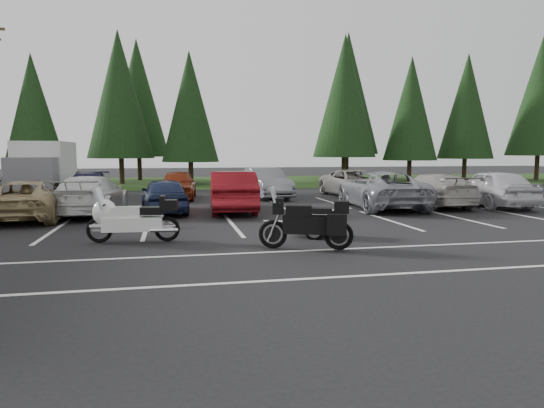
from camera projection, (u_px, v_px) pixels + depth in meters
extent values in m
plane|color=black|center=(220.00, 230.00, 14.60)|extent=(120.00, 120.00, 0.00)
cube|color=#193310|center=(190.00, 182.00, 37.97)|extent=(80.00, 16.00, 0.01)
cube|color=slate|center=(210.00, 169.00, 68.95)|extent=(70.00, 50.00, 0.02)
cube|color=silver|center=(215.00, 221.00, 16.55)|extent=(32.00, 16.00, 0.01)
cylinder|color=#332316|center=(36.00, 171.00, 33.20)|extent=(0.36, 0.36, 2.11)
cone|color=black|center=(33.00, 109.00, 32.75)|extent=(3.87, 3.87, 7.48)
cylinder|color=#332316|center=(122.00, 166.00, 35.74)|extent=(0.36, 0.36, 2.62)
cone|color=black|center=(119.00, 94.00, 35.19)|extent=(4.80, 4.80, 9.27)
cylinder|color=#332316|center=(191.00, 169.00, 35.51)|extent=(0.36, 0.36, 2.26)
cone|color=black|center=(190.00, 106.00, 35.03)|extent=(4.14, 4.14, 7.99)
cylinder|color=#332316|center=(344.00, 165.00, 38.40)|extent=(0.36, 0.36, 2.69)
cone|color=black|center=(345.00, 96.00, 37.83)|extent=(4.93, 4.93, 9.52)
cylinder|color=#332316|center=(409.00, 167.00, 39.24)|extent=(0.36, 0.36, 2.33)
cone|color=black|center=(411.00, 109.00, 38.75)|extent=(4.27, 4.27, 8.24)
cylinder|color=#332316|center=(464.00, 165.00, 41.13)|extent=(0.36, 0.36, 2.47)
cone|color=black|center=(467.00, 106.00, 40.60)|extent=(4.53, 4.53, 8.76)
cylinder|color=#332316|center=(537.00, 163.00, 41.06)|extent=(0.36, 0.36, 2.83)
cone|color=black|center=(541.00, 95.00, 40.45)|extent=(5.19, 5.19, 10.03)
cylinder|color=#332316|center=(140.00, 164.00, 40.42)|extent=(0.36, 0.36, 2.71)
cone|color=black|center=(138.00, 98.00, 39.84)|extent=(4.97, 4.97, 9.61)
cylinder|color=#332316|center=(347.00, 162.00, 43.37)|extent=(0.36, 0.36, 3.00)
cone|color=black|center=(348.00, 94.00, 42.73)|extent=(5.50, 5.50, 10.62)
imported|color=tan|center=(31.00, 200.00, 16.91)|extent=(2.47, 5.03, 1.38)
imported|color=silver|center=(91.00, 195.00, 18.14)|extent=(2.49, 5.22, 1.47)
imported|color=#1D2748|center=(164.00, 195.00, 18.66)|extent=(1.98, 4.17, 1.38)
imported|color=maroon|center=(232.00, 191.00, 19.11)|extent=(1.98, 4.93, 1.60)
imported|color=gray|center=(381.00, 190.00, 20.26)|extent=(3.02, 5.77, 1.55)
imported|color=#ABA49D|center=(432.00, 190.00, 20.97)|extent=(2.15, 4.98, 1.43)
imported|color=silver|center=(492.00, 188.00, 20.84)|extent=(2.35, 4.89, 1.61)
imported|color=#161536|center=(88.00, 187.00, 23.31)|extent=(2.15, 4.84, 1.38)
imported|color=maroon|center=(178.00, 185.00, 24.26)|extent=(2.07, 4.38, 1.45)
imported|color=slate|center=(266.00, 183.00, 24.83)|extent=(2.08, 4.79, 1.53)
imported|color=#A09A93|center=(355.00, 183.00, 25.60)|extent=(2.69, 5.26, 1.42)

